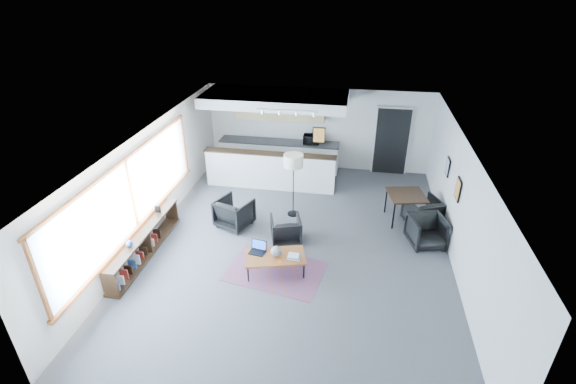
% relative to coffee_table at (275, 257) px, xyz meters
% --- Properties ---
extents(room, '(7.02, 9.02, 2.62)m').
position_rel_coffee_table_xyz_m(room, '(0.29, 1.10, 0.92)').
color(room, '#4B4B4D').
rests_on(room, ground).
extents(window, '(0.10, 5.95, 1.66)m').
position_rel_coffee_table_xyz_m(window, '(-3.17, 0.20, 1.08)').
color(window, '#8CBFFF').
rests_on(window, room).
extents(console, '(0.35, 3.00, 0.80)m').
position_rel_coffee_table_xyz_m(console, '(-3.01, 0.05, -0.05)').
color(console, black).
rests_on(console, floor).
extents(kitchenette, '(4.20, 1.96, 2.60)m').
position_rel_coffee_table_xyz_m(kitchenette, '(-0.91, 4.81, 1.00)').
color(kitchenette, white).
rests_on(kitchenette, floor).
extents(doorway, '(1.10, 0.12, 2.15)m').
position_rel_coffee_table_xyz_m(doorway, '(2.59, 5.52, 0.70)').
color(doorway, black).
rests_on(doorway, room).
extents(track_light, '(1.60, 0.07, 0.15)m').
position_rel_coffee_table_xyz_m(track_light, '(-0.30, 3.30, 2.15)').
color(track_light, silver).
rests_on(track_light, room).
extents(wall_art_lower, '(0.03, 0.38, 0.48)m').
position_rel_coffee_table_xyz_m(wall_art_lower, '(3.76, 1.50, 1.17)').
color(wall_art_lower, black).
rests_on(wall_art_lower, room).
extents(wall_art_upper, '(0.03, 0.34, 0.44)m').
position_rel_coffee_table_xyz_m(wall_art_upper, '(3.76, 2.80, 1.12)').
color(wall_art_upper, black).
rests_on(wall_art_upper, room).
extents(kilim_rug, '(2.22, 1.71, 0.01)m').
position_rel_coffee_table_xyz_m(kilim_rug, '(0.00, -0.00, -0.37)').
color(kilim_rug, '#5F344A').
rests_on(kilim_rug, floor).
extents(coffee_table, '(1.39, 0.98, 0.41)m').
position_rel_coffee_table_xyz_m(coffee_table, '(0.00, 0.00, 0.00)').
color(coffee_table, brown).
rests_on(coffee_table, floor).
extents(laptop, '(0.37, 0.33, 0.24)m').
position_rel_coffee_table_xyz_m(laptop, '(-0.39, 0.10, 0.10)').
color(laptop, black).
rests_on(laptop, coffee_table).
extents(ceramic_pot, '(0.23, 0.23, 0.23)m').
position_rel_coffee_table_xyz_m(ceramic_pot, '(0.03, -0.00, 0.15)').
color(ceramic_pot, gray).
rests_on(ceramic_pot, coffee_table).
extents(book_stack, '(0.28, 0.23, 0.08)m').
position_rel_coffee_table_xyz_m(book_stack, '(0.40, -0.01, 0.07)').
color(book_stack, silver).
rests_on(book_stack, coffee_table).
extents(coaster, '(0.10, 0.10, 0.01)m').
position_rel_coffee_table_xyz_m(coaster, '(0.12, -0.17, 0.03)').
color(coaster, '#E5590C').
rests_on(coaster, coffee_table).
extents(armchair_left, '(1.01, 0.98, 0.81)m').
position_rel_coffee_table_xyz_m(armchair_left, '(-1.37, 1.64, 0.03)').
color(armchair_left, black).
rests_on(armchair_left, floor).
extents(armchair_right, '(0.84, 0.81, 0.70)m').
position_rel_coffee_table_xyz_m(armchair_right, '(0.03, 1.16, -0.03)').
color(armchair_right, black).
rests_on(armchair_right, floor).
extents(floor_lamp, '(0.50, 0.50, 1.72)m').
position_rel_coffee_table_xyz_m(floor_lamp, '(0.00, 2.42, 1.11)').
color(floor_lamp, black).
rests_on(floor_lamp, floor).
extents(dining_table, '(1.05, 1.05, 0.75)m').
position_rel_coffee_table_xyz_m(dining_table, '(2.87, 2.62, 0.30)').
color(dining_table, black).
rests_on(dining_table, floor).
extents(dining_chair_near, '(0.81, 0.78, 0.69)m').
position_rel_coffee_table_xyz_m(dining_chair_near, '(3.29, 1.56, -0.04)').
color(dining_chair_near, black).
rests_on(dining_chair_near, floor).
extents(dining_chair_far, '(0.87, 0.84, 0.69)m').
position_rel_coffee_table_xyz_m(dining_chair_far, '(3.29, 2.47, -0.04)').
color(dining_chair_far, black).
rests_on(dining_chair_far, floor).
extents(microwave, '(0.51, 0.29, 0.34)m').
position_rel_coffee_table_xyz_m(microwave, '(0.13, 5.25, 0.72)').
color(microwave, black).
rests_on(microwave, kitchenette).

